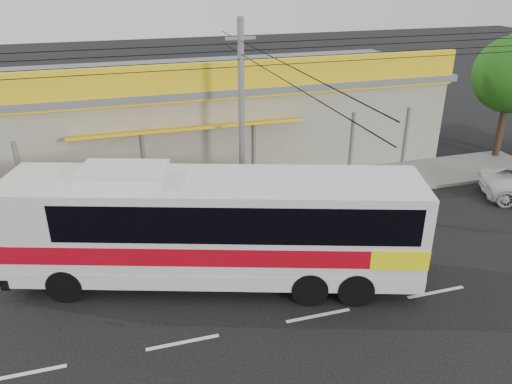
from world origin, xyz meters
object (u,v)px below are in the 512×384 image
coach_bus (220,223)px  utility_pole (241,54)px  motorbike_red (100,196)px  motorbike_dark (105,207)px

coach_bus → utility_pole: bearing=85.7°
motorbike_red → coach_bus: bearing=-135.7°
motorbike_dark → utility_pole: bearing=-64.5°
coach_bus → motorbike_red: coach_bus is taller
coach_bus → utility_pole: utility_pole is taller
coach_bus → utility_pole: size_ratio=0.38×
motorbike_dark → utility_pole: utility_pole is taller
motorbike_red → utility_pole: (5.81, -1.29, 5.70)m
coach_bus → motorbike_dark: size_ratio=7.37×
motorbike_red → motorbike_dark: (0.18, -1.27, 0.05)m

